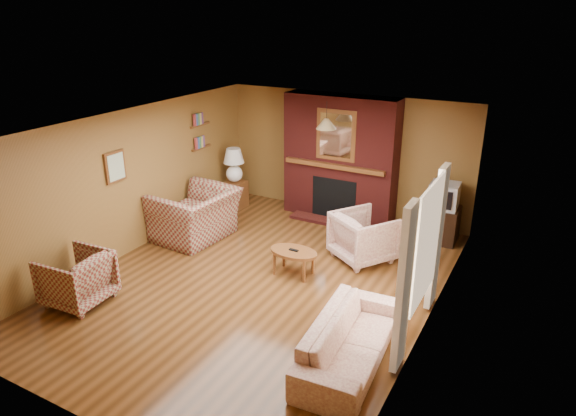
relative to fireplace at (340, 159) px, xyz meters
The scene contains 20 objects.
floor 3.21m from the fireplace, 90.00° to the right, with size 6.50×6.50×0.00m, color #40230D.
ceiling 3.22m from the fireplace, 90.00° to the right, with size 6.50×6.50×0.00m, color silver.
wall_back 0.27m from the fireplace, 90.00° to the left, with size 6.50×6.50×0.00m, color brown.
wall_front 6.23m from the fireplace, 90.00° to the right, with size 6.50×6.50×0.00m, color brown.
wall_left 3.89m from the fireplace, 129.95° to the right, with size 6.50×6.50×0.00m, color brown.
wall_right 3.89m from the fireplace, 50.05° to the right, with size 6.50×6.50×0.00m, color brown.
fireplace is the anchor object (origin of this frame).
window_right 4.02m from the fireplace, 52.40° to the right, with size 0.10×1.85×2.00m.
bookshelf 2.72m from the fireplace, 156.05° to the right, with size 0.09×0.55×0.71m.
botanical_print 4.12m from the fireplace, 126.90° to the right, with size 0.05×0.40×0.50m.
pendant_light 1.07m from the fireplace, 90.00° to the right, with size 0.36×0.36×0.48m.
plaid_loveseat 2.94m from the fireplace, 130.61° to the right, with size 1.37×1.19×0.89m, color maroon.
plaid_armchair 5.14m from the fireplace, 112.58° to the right, with size 0.80×0.83×0.75m, color maroon.
floral_sofa 4.59m from the fireplace, 65.03° to the right, with size 1.95×0.76×0.57m, color beige.
floral_armchair 2.03m from the fireplace, 54.20° to the right, with size 0.86×0.89×0.81m, color beige.
coffee_table 2.68m from the fireplace, 82.46° to the right, with size 0.77×0.48×0.42m.
side_table 2.35m from the fireplace, 165.71° to the right, with size 0.41×0.41×0.55m, color brown.
table_lamp 2.18m from the fireplace, 165.71° to the right, with size 0.43×0.43×0.70m.
tv_stand 2.23m from the fireplace, ahead, with size 0.58×0.53×0.64m, color black.
crt_tv 2.08m from the fireplace, ahead, with size 0.50×0.50×0.44m.
Camera 1 is at (3.66, -5.83, 3.91)m, focal length 32.00 mm.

